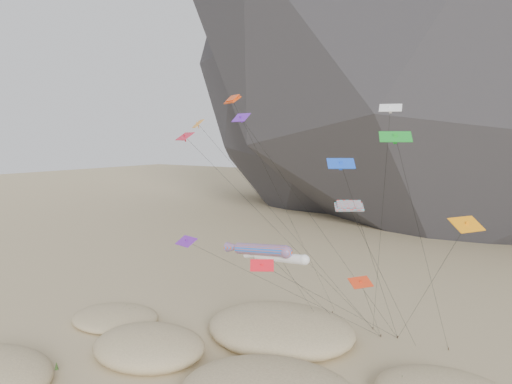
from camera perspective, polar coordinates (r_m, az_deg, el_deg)
dunes at (r=44.99m, az=-4.25°, el=-20.55°), size 49.88×39.39×3.73m
dune_grass at (r=44.03m, az=-5.01°, el=-21.07°), size 42.59×30.78×1.48m
kite_stakes at (r=58.22m, az=9.14°, el=-14.81°), size 22.02×6.70×0.30m
rainbow_tube_kite at (r=45.57m, az=0.35°, el=-6.59°), size 7.89×14.02×11.77m
white_tube_kite at (r=44.78m, az=2.42°, el=-7.44°), size 7.24×12.66×11.14m
orange_parafoil at (r=51.68m, az=-2.53°, el=10.16°), size 7.28×13.86×25.33m
multi_parafoil at (r=39.77m, az=10.70°, el=-1.82°), size 3.20×14.13×16.14m
delta_kites at (r=43.18m, az=5.22°, el=0.97°), size 30.40×20.09×23.91m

